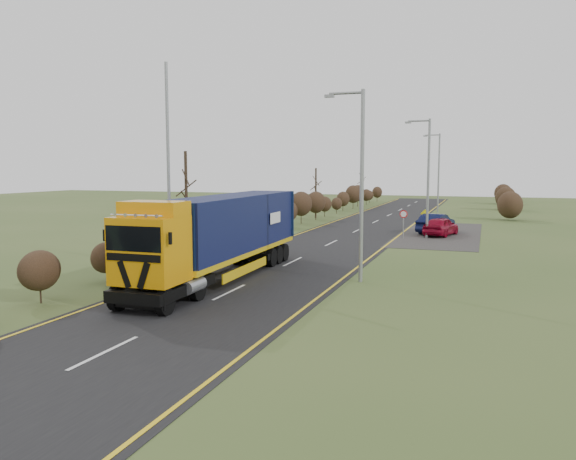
# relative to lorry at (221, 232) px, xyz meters

# --- Properties ---
(ground) EXTENTS (160.00, 160.00, 0.00)m
(ground) POSITION_rel_lorry_xyz_m (1.53, 1.64, -2.22)
(ground) COLOR #394F21
(ground) RESTS_ON ground
(road) EXTENTS (8.00, 120.00, 0.02)m
(road) POSITION_rel_lorry_xyz_m (1.53, 11.64, -2.21)
(road) COLOR black
(road) RESTS_ON ground
(layby) EXTENTS (6.00, 18.00, 0.02)m
(layby) POSITION_rel_lorry_xyz_m (8.03, 21.64, -2.20)
(layby) COLOR #2A2725
(layby) RESTS_ON ground
(lane_markings) EXTENTS (7.52, 116.00, 0.01)m
(lane_markings) POSITION_rel_lorry_xyz_m (1.53, 11.33, -2.19)
(lane_markings) COLOR yellow
(lane_markings) RESTS_ON road
(hedgerow) EXTENTS (2.24, 102.04, 6.05)m
(hedgerow) POSITION_rel_lorry_xyz_m (-4.47, 9.53, -0.60)
(hedgerow) COLOR black
(hedgerow) RESTS_ON ground
(lorry) EXTENTS (2.73, 14.05, 3.90)m
(lorry) POSITION_rel_lorry_xyz_m (0.00, 0.00, 0.00)
(lorry) COLOR black
(lorry) RESTS_ON ground
(car_red_hatchback) EXTENTS (2.66, 4.43, 1.41)m
(car_red_hatchback) POSITION_rel_lorry_xyz_m (8.19, 20.50, -1.51)
(car_red_hatchback) COLOR maroon
(car_red_hatchback) RESTS_ON ground
(car_blue_sedan) EXTENTS (2.74, 4.88, 1.52)m
(car_blue_sedan) POSITION_rel_lorry_xyz_m (7.70, 22.05, -1.45)
(car_blue_sedan) COLOR black
(car_blue_sedan) RESTS_ON ground
(streetlight_near) EXTENTS (1.81, 0.18, 8.50)m
(streetlight_near) POSITION_rel_lorry_xyz_m (6.03, 1.62, 2.45)
(streetlight_near) COLOR gray
(streetlight_near) RESTS_ON ground
(streetlight_mid) EXTENTS (1.83, 0.18, 8.58)m
(streetlight_mid) POSITION_rel_lorry_xyz_m (7.22, 18.77, 2.50)
(streetlight_mid) COLOR gray
(streetlight_mid) RESTS_ON ground
(streetlight_far) EXTENTS (1.90, 0.18, 8.92)m
(streetlight_far) POSITION_rel_lorry_xyz_m (6.02, 43.02, 2.69)
(streetlight_far) COLOR gray
(streetlight_far) RESTS_ON ground
(left_pole) EXTENTS (0.16, 0.16, 10.31)m
(left_pole) POSITION_rel_lorry_xyz_m (-3.87, 1.98, 2.94)
(left_pole) COLOR gray
(left_pole) RESTS_ON ground
(speed_sign) EXTENTS (0.56, 0.10, 2.05)m
(speed_sign) POSITION_rel_lorry_xyz_m (5.73, 18.06, -0.81)
(speed_sign) COLOR gray
(speed_sign) RESTS_ON ground
(warning_board) EXTENTS (0.71, 0.11, 1.85)m
(warning_board) POSITION_rel_lorry_xyz_m (6.82, 22.29, -1.10)
(warning_board) COLOR gray
(warning_board) RESTS_ON ground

